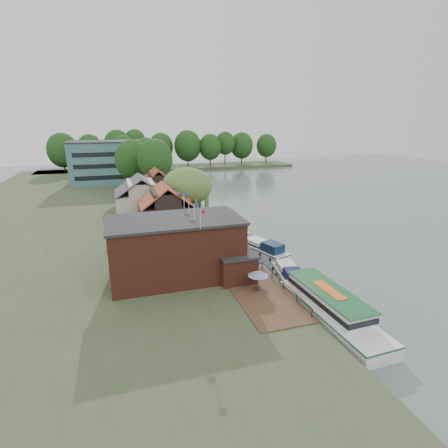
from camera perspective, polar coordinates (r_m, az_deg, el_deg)
ground at (r=49.17m, az=10.96°, el=-6.60°), size 260.00×260.00×0.00m
land_bank at (r=77.28m, az=-22.64°, el=1.39°), size 50.00×140.00×1.00m
quay_deck at (r=54.60m, az=-1.38°, el=-2.72°), size 6.00×50.00×0.10m
quay_rail at (r=55.66m, az=1.15°, el=-1.84°), size 0.20×49.00×1.00m
pub at (r=41.98m, az=-5.18°, el=-3.64°), size 20.00×11.00×7.30m
hotel_block at (r=110.22m, az=-17.39°, el=9.67°), size 25.40×12.40×12.30m
cottage_a at (r=55.79m, az=-9.49°, el=1.99°), size 8.60×7.60×8.50m
cottage_b at (r=65.20m, az=-13.35°, el=3.89°), size 9.60×8.60×8.50m
cottage_c at (r=74.32m, az=-10.81°, el=5.59°), size 7.60×7.60×8.50m
willow at (r=61.08m, az=-6.01°, el=4.33°), size 8.60×8.60×10.43m
umbrella_0 at (r=38.79m, az=5.55°, el=-9.22°), size 2.36×2.36×2.38m
umbrella_1 at (r=41.40m, az=4.78°, el=-7.47°), size 2.04×2.04×2.38m
umbrella_2 at (r=45.19m, az=3.30°, el=-5.30°), size 2.24×2.24×2.38m
umbrella_3 at (r=46.46m, az=2.19°, el=-4.65°), size 2.03×2.03×2.38m
umbrella_4 at (r=49.08m, az=0.30°, el=-3.45°), size 1.95×1.95×2.38m
umbrella_5 at (r=52.58m, az=0.04°, el=-2.06°), size 2.08×2.08×2.38m
umbrella_6 at (r=56.31m, az=-0.73°, el=-0.78°), size 2.36×2.36×2.38m
cruiser_0 at (r=43.98m, az=10.66°, el=-7.93°), size 4.60×9.45×2.16m
cruiser_1 at (r=51.79m, az=6.51°, el=-3.79°), size 6.14×10.14×2.33m
cruiser_2 at (r=61.21m, az=1.76°, el=-0.45°), size 3.18×9.60×2.31m
tour_boat at (r=36.72m, az=17.24°, el=-12.80°), size 4.61×14.54×3.14m
swan at (r=39.03m, az=15.22°, el=-13.03°), size 0.44×0.44×0.44m
bank_tree_0 at (r=81.02m, az=-11.09°, el=8.52°), size 7.84×7.84×14.20m
bank_tree_1 at (r=88.61m, az=-14.55°, el=8.84°), size 8.53×8.53×13.78m
bank_tree_2 at (r=99.25m, az=-12.45°, el=9.73°), size 6.45×6.45×13.63m
bank_tree_3 at (r=119.03m, az=-12.21°, el=10.46°), size 6.42×6.42×12.05m
bank_tree_4 at (r=127.77m, az=-12.73°, el=10.70°), size 6.53×6.53×11.48m
bank_tree_5 at (r=134.71m, az=-15.97°, el=11.06°), size 8.23×8.23×12.88m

